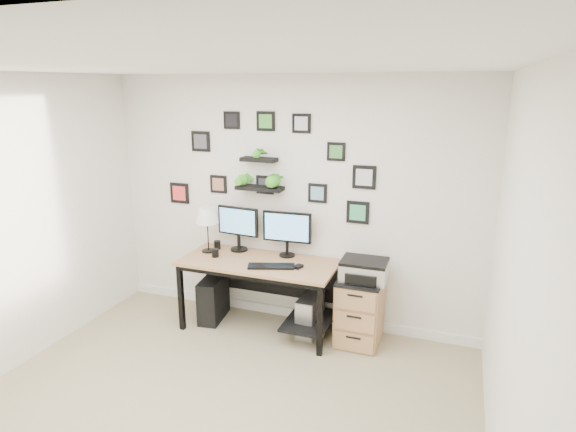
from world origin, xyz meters
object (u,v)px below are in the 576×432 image
at_px(monitor_left, 238,225).
at_px(monitor_right, 287,230).
at_px(desk, 263,272).
at_px(pc_tower_grey, 310,315).
at_px(table_lamp, 207,217).
at_px(printer, 364,270).
at_px(pc_tower_black, 213,298).
at_px(mug, 215,253).
at_px(file_cabinet, 360,310).

relative_size(monitor_left, monitor_right, 0.94).
bearing_deg(monitor_left, monitor_right, 1.10).
bearing_deg(desk, pc_tower_grey, 3.91).
xyz_separation_m(monitor_right, pc_tower_grey, (0.32, -0.17, -0.83)).
xyz_separation_m(table_lamp, printer, (1.70, -0.01, -0.37)).
relative_size(pc_tower_grey, printer, 0.96).
height_order(monitor_left, pc_tower_grey, monitor_left).
height_order(monitor_left, pc_tower_black, monitor_left).
height_order(mug, pc_tower_grey, mug).
xyz_separation_m(monitor_right, mug, (-0.70, -0.28, -0.24)).
relative_size(desk, printer, 3.62).
bearing_deg(table_lamp, pc_tower_grey, -1.03).
relative_size(monitor_left, file_cabinet, 0.73).
bearing_deg(table_lamp, monitor_right, 10.03).
distance_m(pc_tower_grey, printer, 0.78).
height_order(monitor_left, mug, monitor_left).
distance_m(pc_tower_grey, file_cabinet, 0.52).
xyz_separation_m(table_lamp, pc_tower_grey, (1.16, -0.02, -0.93)).
height_order(desk, table_lamp, table_lamp).
xyz_separation_m(table_lamp, file_cabinet, (1.67, 0.00, -0.80)).
distance_m(pc_tower_black, pc_tower_grey, 1.10).
height_order(table_lamp, printer, table_lamp).
bearing_deg(mug, file_cabinet, 4.85).
bearing_deg(table_lamp, pc_tower_black, -42.94).
height_order(desk, monitor_left, monitor_left).
xyz_separation_m(monitor_left, mug, (-0.14, -0.27, -0.24)).
height_order(desk, pc_tower_grey, desk).
xyz_separation_m(monitor_right, printer, (0.85, -0.16, -0.26)).
xyz_separation_m(mug, pc_tower_black, (-0.08, 0.06, -0.56)).
distance_m(file_cabinet, printer, 0.44).
relative_size(monitor_right, file_cabinet, 0.77).
height_order(monitor_right, table_lamp, table_lamp).
height_order(pc_tower_black, file_cabinet, file_cabinet).
xyz_separation_m(file_cabinet, printer, (0.03, -0.02, 0.44)).
bearing_deg(pc_tower_grey, monitor_left, 169.57).
bearing_deg(desk, file_cabinet, 3.30).
distance_m(mug, pc_tower_grey, 1.18).
xyz_separation_m(desk, table_lamp, (-0.66, 0.06, 0.51)).
relative_size(table_lamp, printer, 1.10).
height_order(monitor_left, file_cabinet, monitor_left).
distance_m(desk, pc_tower_black, 0.71).
xyz_separation_m(desk, monitor_left, (-0.37, 0.19, 0.41)).
bearing_deg(pc_tower_black, table_lamp, 129.43).
bearing_deg(mug, monitor_right, 21.57).
distance_m(table_lamp, pc_tower_grey, 1.49).
relative_size(mug, pc_tower_black, 0.18).
bearing_deg(file_cabinet, mug, -175.15).
bearing_deg(printer, pc_tower_black, -178.30).
xyz_separation_m(mug, printer, (1.55, 0.11, -0.02)).
height_order(pc_tower_grey, printer, printer).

